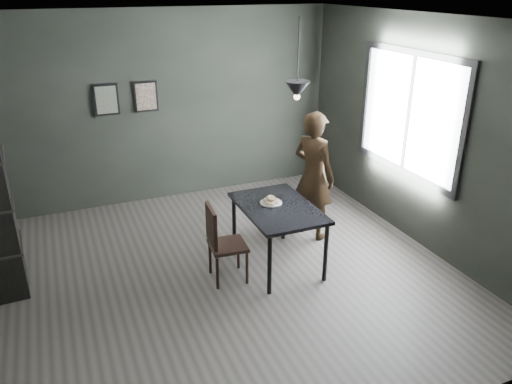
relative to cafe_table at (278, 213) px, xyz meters
name	(u,v)px	position (x,y,z in m)	size (l,w,h in m)	color
ground	(230,273)	(-0.60, 0.00, -0.67)	(5.00, 5.00, 0.00)	#36322F
back_wall	(170,108)	(-0.60, 2.50, 0.73)	(5.00, 0.10, 2.80)	black
ceiling	(224,19)	(-0.60, 0.00, 2.13)	(5.00, 5.00, 0.02)	silver
window_assembly	(409,114)	(1.87, 0.20, 0.93)	(0.04, 1.96, 1.56)	white
cafe_table	(278,213)	(0.00, 0.00, 0.00)	(0.80, 1.20, 0.75)	black
white_plate	(271,203)	(-0.04, 0.10, 0.08)	(0.23, 0.23, 0.01)	silver
donut_pile	(271,200)	(-0.04, 0.10, 0.12)	(0.19, 0.19, 0.09)	beige
woman	(314,176)	(0.73, 0.50, 0.17)	(0.61, 0.40, 1.68)	black
wood_chair	(221,239)	(-0.73, -0.08, -0.15)	(0.42, 0.42, 0.91)	black
pendant_lamp	(297,89)	(0.25, 0.10, 1.38)	(0.28, 0.28, 0.86)	black
framed_print_left	(106,100)	(-1.50, 2.47, 0.93)	(0.34, 0.04, 0.44)	black
framed_print_right	(146,96)	(-0.95, 2.47, 0.93)	(0.34, 0.04, 0.44)	black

